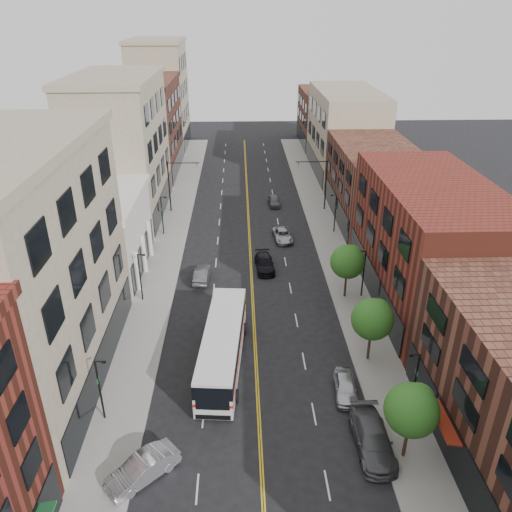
{
  "coord_description": "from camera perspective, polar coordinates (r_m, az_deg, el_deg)",
  "views": [
    {
      "loc": [
        -1.11,
        -18.91,
        26.45
      ],
      "look_at": [
        0.33,
        23.63,
        5.0
      ],
      "focal_mm": 35.0,
      "sensor_mm": 36.0,
      "label": 1
    }
  ],
  "objects": [
    {
      "name": "sidewalk_left",
      "position": [
        60.68,
        -10.16,
        0.53
      ],
      "size": [
        4.0,
        110.0,
        0.15
      ],
      "primitive_type": "cube",
      "color": "gray",
      "rests_on": "ground"
    },
    {
      "name": "sidewalk_right",
      "position": [
        61.04,
        8.75,
        0.81
      ],
      "size": [
        4.0,
        110.0,
        0.15
      ],
      "primitive_type": "cube",
      "color": "gray",
      "rests_on": "ground"
    },
    {
      "name": "bldg_l_tanoffice",
      "position": [
        39.7,
        -25.31,
        -2.12
      ],
      "size": [
        10.0,
        22.0,
        18.0
      ],
      "primitive_type": "cube",
      "color": "gray",
      "rests_on": "ground"
    },
    {
      "name": "bldg_l_white",
      "position": [
        56.99,
        -17.96,
        2.17
      ],
      "size": [
        10.0,
        14.0,
        8.0
      ],
      "primitive_type": "cube",
      "color": "silver",
      "rests_on": "ground"
    },
    {
      "name": "bldg_l_far_a",
      "position": [
        70.96,
        -15.12,
        11.6
      ],
      "size": [
        10.0,
        20.0,
        18.0
      ],
      "primitive_type": "cube",
      "color": "gray",
      "rests_on": "ground"
    },
    {
      "name": "bldg_l_far_b",
      "position": [
        90.36,
        -12.39,
        14.04
      ],
      "size": [
        10.0,
        20.0,
        15.0
      ],
      "primitive_type": "cube",
      "color": "#532B21",
      "rests_on": "ground"
    },
    {
      "name": "bldg_l_far_c",
      "position": [
        107.38,
        -10.92,
        17.48
      ],
      "size": [
        10.0,
        16.0,
        20.0
      ],
      "primitive_type": "cube",
      "color": "gray",
      "rests_on": "ground"
    },
    {
      "name": "bldg_r_mid",
      "position": [
        50.87,
        19.12,
        1.48
      ],
      "size": [
        10.0,
        22.0,
        12.0
      ],
      "primitive_type": "cube",
      "color": "maroon",
      "rests_on": "ground"
    },
    {
      "name": "bldg_r_far_a",
      "position": [
        69.81,
        13.34,
        8.12
      ],
      "size": [
        10.0,
        20.0,
        10.0
      ],
      "primitive_type": "cube",
      "color": "#532B21",
      "rests_on": "ground"
    },
    {
      "name": "bldg_r_far_b",
      "position": [
        88.97,
        10.16,
        13.71
      ],
      "size": [
        10.0,
        22.0,
        14.0
      ],
      "primitive_type": "cube",
      "color": "gray",
      "rests_on": "ground"
    },
    {
      "name": "bldg_r_far_c",
      "position": [
        108.51,
        8.0,
        15.37
      ],
      "size": [
        10.0,
        18.0,
        11.0
      ],
      "primitive_type": "cube",
      "color": "#532B21",
      "rests_on": "ground"
    },
    {
      "name": "tree_r_1",
      "position": [
        33.72,
        17.47,
        -16.26
      ],
      "size": [
        3.4,
        3.4,
        5.59
      ],
      "color": "black",
      "rests_on": "sidewalk_right"
    },
    {
      "name": "tree_r_2",
      "position": [
        41.19,
        13.26,
        -6.89
      ],
      "size": [
        3.4,
        3.4,
        5.59
      ],
      "color": "black",
      "rests_on": "sidewalk_right"
    },
    {
      "name": "tree_r_3",
      "position": [
        49.56,
        10.51,
        -0.51
      ],
      "size": [
        3.4,
        3.4,
        5.59
      ],
      "color": "black",
      "rests_on": "sidewalk_right"
    },
    {
      "name": "lamp_l_1",
      "position": [
        37.05,
        -17.4,
        -14.08
      ],
      "size": [
        0.81,
        0.55,
        5.05
      ],
      "color": "black",
      "rests_on": "sidewalk_left"
    },
    {
      "name": "lamp_l_2",
      "position": [
        49.9,
        -13.08,
        -2.09
      ],
      "size": [
        0.81,
        0.55,
        5.05
      ],
      "color": "black",
      "rests_on": "sidewalk_left"
    },
    {
      "name": "lamp_l_3",
      "position": [
        64.18,
        -10.65,
        4.81
      ],
      "size": [
        0.81,
        0.55,
        5.05
      ],
      "color": "black",
      "rests_on": "sidewalk_left"
    },
    {
      "name": "lamp_r_1",
      "position": [
        37.7,
        17.69,
        -13.32
      ],
      "size": [
        0.81,
        0.55,
        5.05
      ],
      "color": "black",
      "rests_on": "sidewalk_right"
    },
    {
      "name": "lamp_r_2",
      "position": [
        50.38,
        12.16,
        -1.69
      ],
      "size": [
        0.81,
        0.55,
        5.05
      ],
      "color": "black",
      "rests_on": "sidewalk_right"
    },
    {
      "name": "lamp_r_3",
      "position": [
        64.56,
        9.01,
        5.08
      ],
      "size": [
        0.81,
        0.55,
        5.05
      ],
      "color": "black",
      "rests_on": "sidewalk_right"
    },
    {
      "name": "signal_mast_left",
      "position": [
        70.97,
        -9.35,
        8.5
      ],
      "size": [
        4.49,
        0.18,
        7.2
      ],
      "color": "black",
      "rests_on": "sidewalk_left"
    },
    {
      "name": "signal_mast_right",
      "position": [
        71.29,
        7.43,
        8.71
      ],
      "size": [
        4.49,
        0.18,
        7.2
      ],
      "color": "black",
      "rests_on": "sidewalk_right"
    },
    {
      "name": "city_bus",
      "position": [
        40.99,
        -3.83,
        -10.03
      ],
      "size": [
        3.97,
        13.26,
        3.36
      ],
      "rotation": [
        0.0,
        0.0,
        -0.08
      ],
      "color": "silver",
      "rests_on": "ground"
    },
    {
      "name": "car_angle_b",
      "position": [
        34.3,
        -12.82,
        -22.6
      ],
      "size": [
        4.65,
        4.41,
        1.57
      ],
      "primitive_type": "imported",
      "rotation": [
        0.0,
        0.0,
        -0.84
      ],
      "color": "silver",
      "rests_on": "ground"
    },
    {
      "name": "car_parked_mid",
      "position": [
        35.89,
        13.18,
        -19.73
      ],
      "size": [
        2.37,
        5.72,
        1.65
      ],
      "primitive_type": "imported",
      "rotation": [
        0.0,
        0.0,
        0.01
      ],
      "color": "#4B4B50",
      "rests_on": "ground"
    },
    {
      "name": "car_parked_far",
      "position": [
        39.48,
        10.18,
        -14.51
      ],
      "size": [
        1.95,
        4.17,
        1.38
      ],
      "primitive_type": "imported",
      "rotation": [
        0.0,
        0.0,
        -0.08
      ],
      "color": "silver",
      "rests_on": "ground"
    },
    {
      "name": "car_lane_behind",
      "position": [
        53.68,
        -6.19,
        -2.08
      ],
      "size": [
        1.76,
        4.39,
        1.42
      ],
      "primitive_type": "imported",
      "rotation": [
        0.0,
        0.0,
        3.08
      ],
      "color": "#434347",
      "rests_on": "ground"
    },
    {
      "name": "car_lane_a",
      "position": [
        55.57,
        0.98,
        -0.86
      ],
      "size": [
        2.3,
        4.97,
        1.41
      ],
      "primitive_type": "imported",
      "rotation": [
        0.0,
        0.0,
        0.07
      ],
      "color": "black",
      "rests_on": "ground"
    },
    {
      "name": "car_lane_b",
      "position": [
        62.7,
        3.05,
        2.4
      ],
      "size": [
        2.57,
        4.82,
        1.29
      ],
      "primitive_type": "imported",
      "rotation": [
        0.0,
        0.0,
        0.1
      ],
      "color": "#9FA2A6",
      "rests_on": "ground"
    },
    {
      "name": "car_lane_c",
      "position": [
        73.91,
        2.1,
        6.32
      ],
      "size": [
        1.79,
        4.03,
        1.35
      ],
      "primitive_type": "imported",
      "rotation": [
        0.0,
        0.0,
        0.05
      ],
      "color": "#515156",
      "rests_on": "ground"
    }
  ]
}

